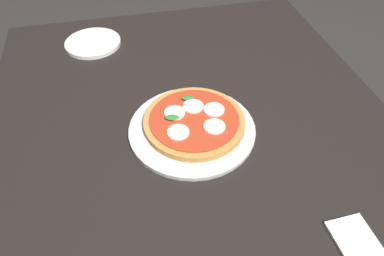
{
  "coord_description": "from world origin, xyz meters",
  "views": [
    {
      "loc": [
        -0.76,
        0.17,
        1.46
      ],
      "look_at": [
        -0.07,
        0.01,
        0.75
      ],
      "focal_mm": 33.23,
      "sensor_mm": 36.0,
      "label": 1
    }
  ],
  "objects_px": {
    "serving_tray": "(192,129)",
    "pizza": "(196,121)",
    "dining_table": "(190,135)",
    "plate_white": "(93,43)",
    "napkin": "(358,244)"
  },
  "relations": [
    {
      "from": "serving_tray",
      "to": "napkin",
      "type": "relative_size",
      "value": 2.76
    },
    {
      "from": "napkin",
      "to": "pizza",
      "type": "bearing_deg",
      "value": 30.63
    },
    {
      "from": "serving_tray",
      "to": "pizza",
      "type": "distance_m",
      "value": 0.03
    },
    {
      "from": "napkin",
      "to": "plate_white",
      "type": "bearing_deg",
      "value": 29.26
    },
    {
      "from": "serving_tray",
      "to": "napkin",
      "type": "distance_m",
      "value": 0.5
    },
    {
      "from": "pizza",
      "to": "plate_white",
      "type": "xyz_separation_m",
      "value": [
        0.51,
        0.27,
        -0.02
      ]
    },
    {
      "from": "serving_tray",
      "to": "dining_table",
      "type": "bearing_deg",
      "value": -7.96
    },
    {
      "from": "dining_table",
      "to": "napkin",
      "type": "relative_size",
      "value": 10.15
    },
    {
      "from": "serving_tray",
      "to": "pizza",
      "type": "height_order",
      "value": "pizza"
    },
    {
      "from": "dining_table",
      "to": "plate_white",
      "type": "relative_size",
      "value": 6.41
    },
    {
      "from": "dining_table",
      "to": "plate_white",
      "type": "xyz_separation_m",
      "value": [
        0.46,
        0.27,
        0.09
      ]
    },
    {
      "from": "serving_tray",
      "to": "pizza",
      "type": "relative_size",
      "value": 1.24
    },
    {
      "from": "serving_tray",
      "to": "napkin",
      "type": "bearing_deg",
      "value": -147.22
    },
    {
      "from": "serving_tray",
      "to": "plate_white",
      "type": "bearing_deg",
      "value": 26.27
    },
    {
      "from": "pizza",
      "to": "plate_white",
      "type": "bearing_deg",
      "value": 28.07
    }
  ]
}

